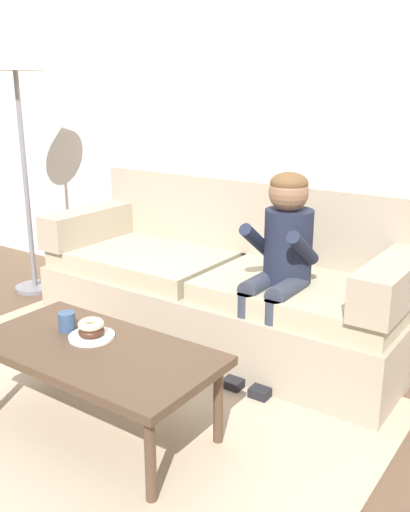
# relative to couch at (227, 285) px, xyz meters

# --- Properties ---
(ground) EXTENTS (10.00, 10.00, 0.00)m
(ground) POSITION_rel_couch_xyz_m (-0.09, -0.85, -0.34)
(ground) COLOR brown
(wall_back) EXTENTS (8.00, 0.10, 2.80)m
(wall_back) POSITION_rel_couch_xyz_m (-0.09, 0.55, 1.06)
(wall_back) COLOR silver
(wall_back) RESTS_ON ground
(area_rug) EXTENTS (2.69, 1.95, 0.01)m
(area_rug) POSITION_rel_couch_xyz_m (-0.09, -1.10, -0.34)
(area_rug) COLOR tan
(area_rug) RESTS_ON ground
(couch) EXTENTS (2.29, 0.90, 0.96)m
(couch) POSITION_rel_couch_xyz_m (0.00, 0.00, 0.00)
(couch) COLOR tan
(couch) RESTS_ON ground
(coffee_table) EXTENTS (1.13, 0.58, 0.42)m
(coffee_table) POSITION_rel_couch_xyz_m (0.08, -1.20, 0.03)
(coffee_table) COLOR #4C3828
(coffee_table) RESTS_ON ground
(person_child) EXTENTS (0.34, 0.58, 1.10)m
(person_child) POSITION_rel_couch_xyz_m (0.47, -0.21, 0.33)
(person_child) COLOR #1E2338
(person_child) RESTS_ON ground
(plate) EXTENTS (0.21, 0.21, 0.01)m
(plate) POSITION_rel_couch_xyz_m (-0.00, -1.14, 0.08)
(plate) COLOR white
(plate) RESTS_ON coffee_table
(donut) EXTENTS (0.16, 0.16, 0.04)m
(donut) POSITION_rel_couch_xyz_m (-0.00, -1.14, 0.11)
(donut) COLOR #422619
(donut) RESTS_ON plate
(donut_second) EXTENTS (0.15, 0.15, 0.04)m
(donut_second) POSITION_rel_couch_xyz_m (-0.00, -1.14, 0.14)
(donut_second) COLOR beige
(donut_second) RESTS_ON donut
(mug) EXTENTS (0.08, 0.08, 0.09)m
(mug) POSITION_rel_couch_xyz_m (-0.16, -1.14, 0.12)
(mug) COLOR #334C72
(mug) RESTS_ON coffee_table
(toy_controller) EXTENTS (0.23, 0.09, 0.05)m
(toy_controller) POSITION_rel_couch_xyz_m (-0.54, -0.82, -0.32)
(toy_controller) COLOR red
(toy_controller) RESTS_ON ground
(floor_lamp) EXTENTS (0.44, 0.44, 1.89)m
(floor_lamp) POSITION_rel_couch_xyz_m (-1.69, -0.13, 1.29)
(floor_lamp) COLOR slate
(floor_lamp) RESTS_ON ground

